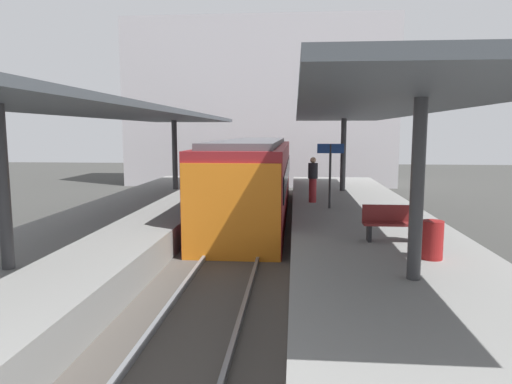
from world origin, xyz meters
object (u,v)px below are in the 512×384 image
at_px(platform_sign, 330,161).
at_px(litter_bin, 432,240).
at_px(commuter_train, 253,179).
at_px(platform_bench, 392,222).
at_px(passenger_near_bench, 313,179).

bearing_deg(platform_sign, litter_bin, -75.48).
bearing_deg(litter_bin, commuter_train, 116.56).
bearing_deg(commuter_train, platform_bench, -61.69).
xyz_separation_m(platform_bench, litter_bin, (0.49, -1.56, -0.06)).
bearing_deg(passenger_near_bench, platform_bench, -74.65).
height_order(platform_sign, litter_bin, platform_sign).
xyz_separation_m(platform_bench, platform_sign, (-1.14, 4.75, 1.16)).
height_order(platform_bench, passenger_near_bench, passenger_near_bench).
bearing_deg(litter_bin, passenger_near_bench, 105.78).
bearing_deg(platform_bench, passenger_near_bench, 105.35).
relative_size(commuter_train, platform_sign, 6.11).
distance_m(platform_bench, platform_sign, 5.02).
relative_size(platform_bench, litter_bin, 1.75).
xyz_separation_m(commuter_train, platform_bench, (4.01, -7.45, -0.26)).
xyz_separation_m(commuter_train, litter_bin, (4.51, -9.01, -0.33)).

